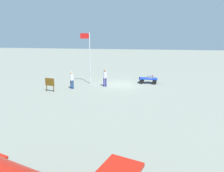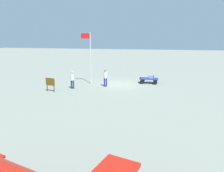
% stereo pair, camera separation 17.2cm
% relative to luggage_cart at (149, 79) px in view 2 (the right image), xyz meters
% --- Properties ---
extents(ground_plane, '(120.00, 120.00, 0.00)m').
position_rel_luggage_cart_xyz_m(ground_plane, '(2.98, 1.17, -0.42)').
color(ground_plane, gray).
extents(luggage_cart, '(2.02, 1.23, 0.57)m').
position_rel_luggage_cart_xyz_m(luggage_cart, '(0.00, 0.00, 0.00)').
color(luggage_cart, '#1938BB').
rests_on(luggage_cart, ground).
extents(suitcase_grey, '(0.55, 0.38, 0.30)m').
position_rel_luggage_cart_xyz_m(suitcase_grey, '(-0.22, -0.13, 0.29)').
color(suitcase_grey, gray).
rests_on(suitcase_grey, luggage_cart).
extents(suitcase_olive, '(0.49, 0.29, 0.27)m').
position_rel_luggage_cart_xyz_m(suitcase_olive, '(-0.31, -0.35, 0.28)').
color(suitcase_olive, maroon).
rests_on(suitcase_olive, luggage_cart).
extents(worker_lead, '(0.49, 0.49, 1.78)m').
position_rel_luggage_cart_xyz_m(worker_lead, '(4.32, 2.44, 0.64)').
color(worker_lead, navy).
rests_on(worker_lead, ground).
extents(worker_trailing, '(0.39, 0.39, 1.74)m').
position_rel_luggage_cart_xyz_m(worker_trailing, '(7.31, 4.00, 0.62)').
color(worker_trailing, navy).
rests_on(worker_trailing, ground).
extents(flagpole, '(1.03, 0.14, 5.48)m').
position_rel_luggage_cart_xyz_m(flagpole, '(6.27, 1.49, 2.83)').
color(flagpole, silver).
rests_on(flagpole, ground).
extents(signboard, '(0.99, 0.28, 1.28)m').
position_rel_luggage_cart_xyz_m(signboard, '(8.93, 5.42, 0.41)').
color(signboard, '#4C3319').
rests_on(signboard, ground).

